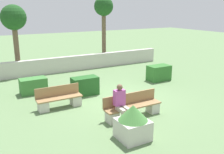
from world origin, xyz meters
name	(u,v)px	position (x,y,z in m)	size (l,w,h in m)	color
ground_plane	(121,100)	(0.00, 0.00, 0.00)	(60.00, 60.00, 0.00)	#607F51
perimeter_wall	(72,63)	(0.00, 5.82, 0.46)	(12.51, 0.30, 0.92)	beige
bench_front	(133,108)	(-0.54, -1.66, 0.33)	(2.20, 0.48, 0.83)	#937047
bench_left_side	(59,100)	(-2.55, 0.43, 0.32)	(1.76, 0.48, 0.83)	#937047
person_seated_man	(121,102)	(-1.11, -1.81, 0.72)	(0.38, 0.64, 1.31)	#B2A893
hedge_block_near_left	(85,86)	(-1.08, 1.33, 0.41)	(1.16, 0.61, 0.82)	#235623
hedge_block_near_right	(33,86)	(-3.04, 2.67, 0.35)	(1.17, 0.64, 0.71)	#3D7A38
hedge_block_mid_left	(159,73)	(3.31, 1.53, 0.41)	(1.20, 0.71, 0.81)	#33702D
planter_corner_left	(133,122)	(-1.41, -2.97, 0.54)	(0.88, 0.88, 1.07)	beige
tree_leftmost	(14,20)	(-3.00, 6.76, 3.11)	(1.43, 1.43, 3.97)	brown
tree_center_left	(104,10)	(2.96, 7.20, 3.64)	(1.31, 1.31, 4.54)	brown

